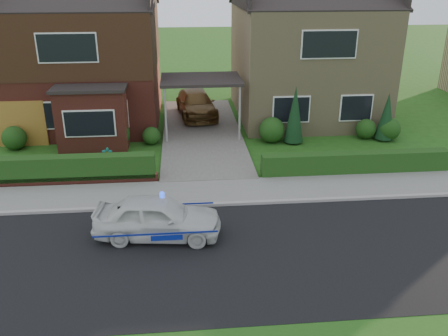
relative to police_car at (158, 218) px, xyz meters
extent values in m
plane|color=#204B14|center=(1.80, -1.20, -0.64)|extent=(120.00, 120.00, 0.00)
cube|color=black|center=(1.80, -1.20, -0.64)|extent=(60.00, 6.00, 0.02)
cube|color=#9E9993|center=(1.80, 1.85, -0.58)|extent=(60.00, 0.16, 0.12)
cube|color=slate|center=(1.80, 2.90, -0.59)|extent=(60.00, 2.00, 0.10)
cube|color=#666059|center=(1.80, 9.80, -0.58)|extent=(3.80, 12.00, 0.12)
cube|color=brown|center=(-4.00, 12.80, 2.26)|extent=(7.20, 8.00, 5.80)
cube|color=white|center=(-5.58, 8.78, 0.76)|extent=(1.80, 0.08, 1.30)
cube|color=white|center=(-2.42, 8.78, 0.76)|extent=(1.60, 0.08, 1.30)
cube|color=white|center=(-4.00, 8.78, 3.76)|extent=(2.60, 0.08, 1.30)
cube|color=black|center=(-4.00, 12.80, 3.71)|extent=(7.26, 8.06, 2.90)
cube|color=brown|center=(-3.14, 8.10, 0.71)|extent=(3.00, 1.40, 2.70)
cube|color=black|center=(-3.14, 8.10, 2.13)|extent=(3.20, 1.60, 0.14)
cube|color=tan|center=(7.60, 12.80, 2.26)|extent=(7.20, 8.00, 5.80)
cube|color=white|center=(6.02, 8.78, 0.76)|extent=(1.80, 0.08, 1.30)
cube|color=white|center=(9.18, 8.78, 0.76)|extent=(1.60, 0.08, 1.30)
cube|color=white|center=(7.60, 8.78, 3.76)|extent=(2.60, 0.08, 1.30)
cube|color=black|center=(1.80, 9.80, 2.06)|extent=(3.80, 3.00, 0.14)
cylinder|color=gray|center=(0.10, 8.40, 0.71)|extent=(0.10, 0.10, 2.70)
cylinder|color=gray|center=(3.50, 8.40, 0.71)|extent=(0.10, 0.10, 2.70)
cube|color=brown|center=(-6.45, 8.76, 0.41)|extent=(2.20, 0.10, 2.10)
cube|color=brown|center=(-4.00, 4.10, -0.46)|extent=(7.70, 0.25, 0.36)
cube|color=#123811|center=(-4.00, 4.25, -0.64)|extent=(7.50, 0.55, 0.90)
cube|color=#123811|center=(7.60, 4.15, -0.64)|extent=(7.50, 0.55, 0.80)
sphere|color=#123811|center=(-6.70, 8.30, -0.10)|extent=(1.08, 1.08, 1.08)
sphere|color=#123811|center=(-2.20, 8.10, 0.02)|extent=(1.32, 1.32, 1.32)
sphere|color=#123811|center=(-0.60, 8.40, -0.22)|extent=(0.84, 0.84, 0.84)
sphere|color=#123811|center=(5.00, 8.20, -0.04)|extent=(1.20, 1.20, 1.20)
sphere|color=#123811|center=(9.60, 8.30, -0.16)|extent=(0.96, 0.96, 0.96)
sphere|color=#123811|center=(10.60, 8.00, -0.10)|extent=(1.08, 1.08, 1.08)
cone|color=black|center=(6.00, 8.00, 0.66)|extent=(0.90, 0.90, 2.60)
cone|color=black|center=(10.40, 8.00, 0.46)|extent=(0.90, 0.90, 2.20)
imported|color=silver|center=(0.00, 0.00, 0.00)|extent=(1.95, 3.93, 1.29)
sphere|color=#193FF2|center=(0.19, 0.00, 0.72)|extent=(0.17, 0.17, 0.17)
cube|color=navy|center=(0.00, -0.77, -0.05)|extent=(3.48, 0.02, 0.05)
cube|color=navy|center=(0.00, 0.77, -0.05)|extent=(3.48, 0.02, 0.05)
ellipsoid|color=black|center=(-1.06, -0.10, 0.26)|extent=(0.22, 0.17, 0.21)
sphere|color=white|center=(-1.04, -0.16, 0.25)|extent=(0.11, 0.11, 0.11)
sphere|color=black|center=(-1.04, -0.12, 0.40)|extent=(0.13, 0.13, 0.13)
cone|color=black|center=(-1.08, -0.11, 0.47)|extent=(0.04, 0.04, 0.05)
cone|color=black|center=(-0.99, -0.11, 0.47)|extent=(0.04, 0.04, 0.05)
imported|color=brown|center=(1.64, 12.59, 0.14)|extent=(2.36, 4.75, 1.33)
imported|color=gray|center=(-2.24, 5.73, -0.24)|extent=(0.44, 0.31, 0.82)
imported|color=gray|center=(-6.10, 5.18, -0.26)|extent=(0.54, 0.53, 0.77)
imported|color=gray|center=(-0.70, 4.86, -0.23)|extent=(0.59, 0.59, 0.83)
camera|label=1|loc=(0.83, -12.63, 6.80)|focal=38.00mm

